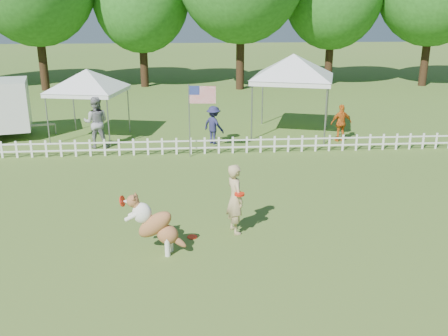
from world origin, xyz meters
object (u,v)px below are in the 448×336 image
at_px(frisbee_on_turf, 192,237).
at_px(spectator_a, 96,122).
at_px(dog, 156,225).
at_px(canopy_tent_left, 89,105).
at_px(spectator_c, 341,123).
at_px(spectator_b, 214,125).
at_px(handler, 235,199).
at_px(flag_pole, 189,121).
at_px(canopy_tent_right, 292,95).

bearing_deg(frisbee_on_turf, spectator_a, 113.37).
height_order(dog, canopy_tent_left, canopy_tent_left).
bearing_deg(spectator_c, frisbee_on_turf, 47.10).
relative_size(spectator_b, spectator_c, 1.01).
xyz_separation_m(handler, spectator_c, (4.86, 7.78, -0.11)).
bearing_deg(handler, spectator_b, -16.13).
xyz_separation_m(flag_pole, spectator_a, (-3.40, 1.47, -0.32)).
xyz_separation_m(frisbee_on_turf, spectator_a, (-3.38, 7.82, 0.93)).
relative_size(flag_pole, spectator_c, 1.76).
height_order(canopy_tent_left, flag_pole, canopy_tent_left).
distance_m(dog, flag_pole, 7.08).
xyz_separation_m(canopy_tent_left, spectator_a, (0.47, -1.41, -0.38)).
xyz_separation_m(handler, canopy_tent_left, (-4.85, 9.01, 0.50)).
height_order(dog, frisbee_on_turf, dog).
bearing_deg(dog, handler, 41.15).
relative_size(handler, spectator_a, 0.87).
relative_size(frisbee_on_turf, spectator_c, 0.16).
distance_m(frisbee_on_turf, flag_pole, 6.48).
bearing_deg(dog, canopy_tent_left, 121.88).
bearing_deg(frisbee_on_turf, canopy_tent_left, 112.63).
relative_size(spectator_a, spectator_b, 1.31).
distance_m(canopy_tent_left, spectator_b, 4.98).
bearing_deg(flag_pole, canopy_tent_left, 148.31).
bearing_deg(canopy_tent_right, spectator_a, -151.46).
bearing_deg(spectator_a, spectator_c, -177.63).
xyz_separation_m(canopy_tent_right, flag_pole, (-4.17, -3.02, -0.31)).
height_order(frisbee_on_turf, canopy_tent_right, canopy_tent_right).
xyz_separation_m(dog, spectator_c, (6.63, 8.67, 0.07)).
height_order(canopy_tent_left, spectator_c, canopy_tent_left).
distance_m(frisbee_on_turf, spectator_b, 8.11).
height_order(dog, flag_pole, flag_pole).
distance_m(dog, spectator_a, 8.88).
height_order(dog, spectator_b, spectator_b).
height_order(handler, spectator_a, spectator_a).
bearing_deg(flag_pole, dog, -91.52).
bearing_deg(frisbee_on_turf, spectator_c, 53.80).
height_order(canopy_tent_left, spectator_a, canopy_tent_left).
bearing_deg(canopy_tent_left, flag_pole, -24.56).
height_order(dog, spectator_a, spectator_a).
bearing_deg(dog, flag_pole, 98.14).
bearing_deg(frisbee_on_turf, canopy_tent_right, 65.90).
xyz_separation_m(canopy_tent_right, spectator_a, (-7.57, -1.56, -0.63)).
distance_m(canopy_tent_left, canopy_tent_right, 8.05).
relative_size(handler, canopy_tent_left, 0.62).
bearing_deg(spectator_a, spectator_b, -176.11).
relative_size(frisbee_on_turf, spectator_b, 0.16).
distance_m(canopy_tent_right, spectator_c, 2.32).
bearing_deg(canopy_tent_right, flag_pole, -127.15).
height_order(canopy_tent_left, canopy_tent_right, canopy_tent_right).
relative_size(canopy_tent_left, spectator_b, 1.84).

